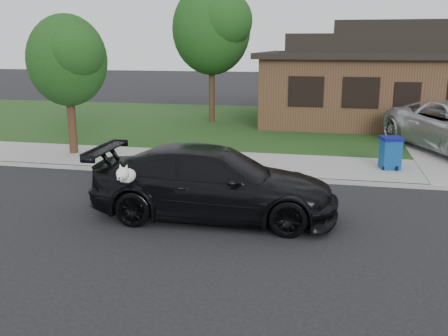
# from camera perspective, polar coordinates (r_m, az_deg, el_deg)

# --- Properties ---
(ground) EXTENTS (120.00, 120.00, 0.00)m
(ground) POSITION_cam_1_polar(r_m,az_deg,el_deg) (10.80, 5.79, -6.36)
(ground) COLOR black
(ground) RESTS_ON ground
(sidewalk) EXTENTS (60.00, 3.00, 0.12)m
(sidewalk) POSITION_cam_1_polar(r_m,az_deg,el_deg) (15.55, 7.90, 0.16)
(sidewalk) COLOR gray
(sidewalk) RESTS_ON ground
(curb) EXTENTS (60.00, 0.12, 0.12)m
(curb) POSITION_cam_1_polar(r_m,az_deg,el_deg) (14.10, 7.42, -1.26)
(curb) COLOR gray
(curb) RESTS_ON ground
(lawn) EXTENTS (60.00, 13.00, 0.13)m
(lawn) POSITION_cam_1_polar(r_m,az_deg,el_deg) (23.39, 9.44, 4.75)
(lawn) COLOR #193814
(lawn) RESTS_ON ground
(sedan) EXTENTS (5.44, 2.55, 1.56)m
(sedan) POSITION_cam_1_polar(r_m,az_deg,el_deg) (10.95, -1.16, -1.68)
(sedan) COLOR black
(sedan) RESTS_ON ground
(recycling_bin) EXTENTS (0.69, 0.69, 0.96)m
(recycling_bin) POSITION_cam_1_polar(r_m,az_deg,el_deg) (15.63, 18.48, 1.68)
(recycling_bin) COLOR navy
(recycling_bin) RESTS_ON sidewalk
(house) EXTENTS (12.60, 8.60, 4.65)m
(house) POSITION_cam_1_polar(r_m,az_deg,el_deg) (25.29, 19.09, 9.58)
(house) COLOR #422B1C
(house) RESTS_ON ground
(tree_0) EXTENTS (3.78, 3.60, 6.34)m
(tree_0) POSITION_cam_1_polar(r_m,az_deg,el_deg) (23.59, -1.11, 15.77)
(tree_0) COLOR #332114
(tree_0) RESTS_ON ground
(tree_2) EXTENTS (2.73, 2.60, 4.59)m
(tree_2) POSITION_cam_1_polar(r_m,az_deg,el_deg) (17.38, -17.28, 11.81)
(tree_2) COLOR #332114
(tree_2) RESTS_ON ground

